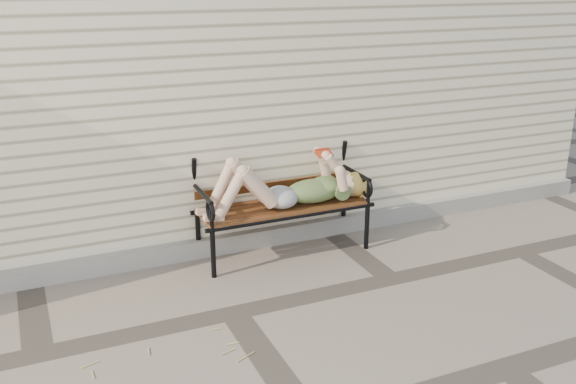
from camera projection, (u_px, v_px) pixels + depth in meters
name	position (u px, v px, depth m)	size (l,w,h in m)	color
ground	(234.00, 313.00, 4.36)	(80.00, 80.00, 0.00)	#796B5D
house_wall	(132.00, 44.00, 6.46)	(8.00, 4.00, 3.00)	#F5E6BF
foundation_strip	(194.00, 249.00, 5.17)	(8.00, 0.10, 0.15)	#9B968C
garden_bench	(279.00, 186.00, 5.19)	(1.50, 0.60, 0.97)	black
reading_woman	(286.00, 187.00, 5.08)	(1.42, 0.32, 0.45)	#0A3C46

